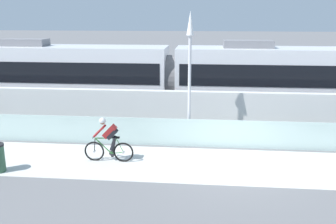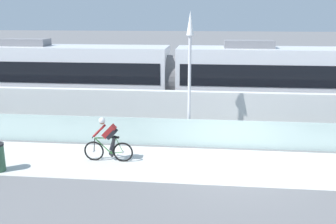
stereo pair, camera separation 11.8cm
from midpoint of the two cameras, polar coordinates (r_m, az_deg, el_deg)
ground_plane at (r=13.42m, az=9.43°, el=-7.97°), size 200.00×200.00×0.00m
bike_path_deck at (r=13.42m, az=9.44°, el=-7.95°), size 32.00×3.20×0.01m
glass_parapet at (r=14.96m, az=9.08°, el=-3.28°), size 32.00×0.05×1.11m
concrete_barrier_wall at (r=16.59m, az=8.79°, el=-0.16°), size 32.00×0.36×1.86m
tram_rail_near at (r=19.22m, az=8.30°, el=-0.94°), size 32.00×0.08×0.01m
tram_rail_far at (r=20.61m, az=8.13°, el=0.13°), size 32.00×0.08×0.01m
tram at (r=19.57m, az=0.34°, el=5.16°), size 22.56×2.54×3.81m
cyclist_on_bike at (r=13.53m, az=-9.14°, el=-4.23°), size 1.77×0.58×1.61m
lamp_post_antenna at (r=14.65m, az=3.05°, el=7.47°), size 0.28×0.28×5.20m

